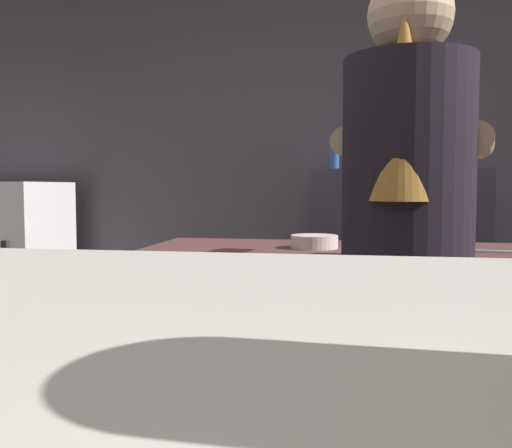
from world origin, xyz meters
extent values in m
cube|color=#4C464E|center=(0.00, 2.20, 1.35)|extent=(5.20, 0.10, 2.70)
cube|color=brown|center=(0.35, 0.78, 0.44)|extent=(2.10, 0.60, 0.89)
cube|color=#38343F|center=(0.26, 1.92, 0.60)|extent=(0.90, 0.36, 1.20)
cube|color=#262626|center=(-1.76, 1.46, 0.62)|extent=(0.03, 0.03, 0.41)
cube|color=#2C3631|center=(0.17, 0.33, 0.43)|extent=(0.28, 0.20, 0.86)
cylinder|color=black|center=(0.17, 0.33, 1.15)|extent=(0.34, 0.34, 0.58)
sphere|color=tan|center=(0.17, 0.33, 1.54)|extent=(0.22, 0.22, 0.22)
cone|color=#B27A33|center=(0.14, 0.24, 1.31)|extent=(0.18, 0.18, 0.48)
cylinder|color=tan|center=(0.04, 0.53, 1.23)|extent=(0.15, 0.33, 0.08)
cylinder|color=tan|center=(0.37, 0.45, 1.23)|extent=(0.15, 0.33, 0.08)
cylinder|color=silver|center=(-0.11, 0.78, 0.91)|extent=(0.17, 0.17, 0.05)
cube|color=silver|center=(0.45, 0.73, 0.89)|extent=(0.24, 0.06, 0.01)
cylinder|color=#528A32|center=(0.26, 1.88, 1.27)|extent=(0.07, 0.07, 0.14)
cylinder|color=#528A32|center=(0.26, 1.88, 1.36)|extent=(0.03, 0.03, 0.05)
cylinder|color=black|center=(0.26, 1.88, 1.39)|extent=(0.03, 0.03, 0.01)
cylinder|color=#335B9F|center=(-0.08, 1.88, 1.26)|extent=(0.05, 0.05, 0.13)
cylinder|color=#335B9F|center=(-0.08, 1.88, 1.35)|extent=(0.02, 0.02, 0.05)
cylinder|color=silver|center=(-0.08, 1.88, 1.38)|extent=(0.03, 0.03, 0.01)
camera|label=1|loc=(0.03, -1.20, 1.10)|focal=39.71mm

